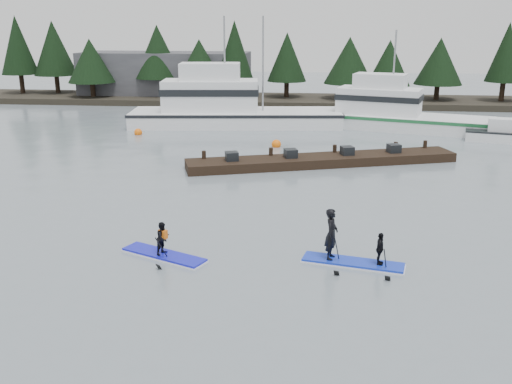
# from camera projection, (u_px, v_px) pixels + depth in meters

# --- Properties ---
(ground) EXTENTS (160.00, 160.00, 0.00)m
(ground) POSITION_uv_depth(u_px,v_px,m) (237.00, 274.00, 19.30)
(ground) COLOR slate
(ground) RESTS_ON ground
(far_shore) EXTENTS (70.00, 8.00, 0.60)m
(far_shore) POSITION_uv_depth(u_px,v_px,m) (293.00, 100.00, 59.20)
(far_shore) COLOR #2D281E
(far_shore) RESTS_ON ground
(treeline) EXTENTS (60.00, 4.00, 8.00)m
(treeline) POSITION_uv_depth(u_px,v_px,m) (293.00, 103.00, 59.29)
(treeline) COLOR black
(treeline) RESTS_ON ground
(waterfront_building) EXTENTS (18.00, 6.00, 5.00)m
(waterfront_building) POSITION_uv_depth(u_px,v_px,m) (166.00, 76.00, 61.92)
(waterfront_building) COLOR #4C4C51
(waterfront_building) RESTS_ON ground
(fishing_boat_large) EXTENTS (17.28, 6.45, 9.62)m
(fishing_boat_large) POSITION_uv_depth(u_px,v_px,m) (229.00, 117.00, 46.44)
(fishing_boat_large) COLOR white
(fishing_boat_large) RESTS_ON ground
(fishing_boat_medium) EXTENTS (14.73, 7.91, 8.47)m
(fishing_boat_medium) POSITION_uv_depth(u_px,v_px,m) (394.00, 121.00, 45.24)
(fishing_boat_medium) COLOR white
(fishing_boat_medium) RESTS_ON ground
(floating_dock) EXTENTS (16.09, 7.17, 0.54)m
(floating_dock) POSITION_uv_depth(u_px,v_px,m) (323.00, 160.00, 33.85)
(floating_dock) COLOR black
(floating_dock) RESTS_ON ground
(buoy_b) EXTENTS (0.64, 0.64, 0.64)m
(buoy_b) POSITION_uv_depth(u_px,v_px,m) (276.00, 147.00, 38.75)
(buoy_b) COLOR orange
(buoy_b) RESTS_ON ground
(buoy_a) EXTENTS (0.59, 0.59, 0.59)m
(buoy_a) POSITION_uv_depth(u_px,v_px,m) (138.00, 135.00, 42.94)
(buoy_a) COLOR orange
(buoy_a) RESTS_ON ground
(paddleboard_solo) EXTENTS (3.36, 2.11, 1.80)m
(paddleboard_solo) POSITION_uv_depth(u_px,v_px,m) (163.00, 246.00, 20.58)
(paddleboard_solo) COLOR #1418C1
(paddleboard_solo) RESTS_ON ground
(paddleboard_duo) EXTENTS (3.62, 1.63, 2.46)m
(paddleboard_duo) POSITION_uv_depth(u_px,v_px,m) (348.00, 246.00, 19.92)
(paddleboard_duo) COLOR #1430C1
(paddleboard_duo) RESTS_ON ground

